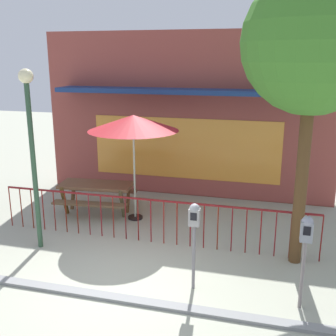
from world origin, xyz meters
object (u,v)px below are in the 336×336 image
Objects in this scene: parking_meter_near at (194,224)px; parking_meter_far at (306,238)px; street_tree at (314,44)px; patio_umbrella at (133,123)px; picnic_table_left at (96,190)px; street_lamp at (31,134)px.

parking_meter_far reaches higher than parking_meter_near.
parking_meter_far is 0.29× the size of street_tree.
patio_umbrella is 1.65× the size of parking_meter_far.
parking_meter_near is at bearing -42.74° from picnic_table_left.
patio_umbrella is 4.82m from parking_meter_far.
parking_meter_far is at bearing -31.53° from picnic_table_left.
street_lamp is (-5.10, -0.70, -1.65)m from street_tree.
patio_umbrella is 3.56m from parking_meter_near.
parking_meter_far is 3.25m from street_tree.
street_tree is at bearing -16.11° from picnic_table_left.
parking_meter_near is 0.29× the size of street_tree.
picnic_table_left is 4.18m from parking_meter_near.
parking_meter_near is 0.99× the size of parking_meter_far.
patio_umbrella is 0.48× the size of street_tree.
parking_meter_far is (3.72, -2.83, -1.16)m from patio_umbrella.
street_lamp is (-1.40, -1.97, 0.05)m from patio_umbrella.
patio_umbrella is 4.26m from street_tree.
street_tree is (4.75, -1.37, 3.42)m from picnic_table_left.
patio_umbrella is at bearing -5.47° from picnic_table_left.
picnic_table_left is at bearing 148.47° from parking_meter_far.
patio_umbrella reaches higher than picnic_table_left.
street_tree is 1.46× the size of street_lamp.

